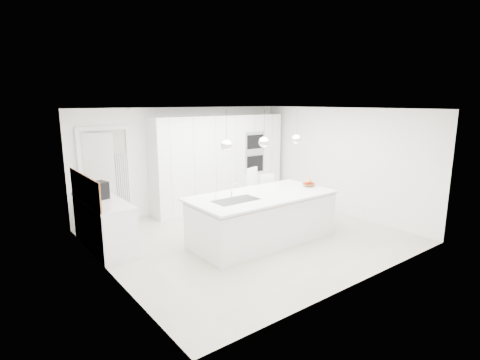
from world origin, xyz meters
TOP-DOWN VIEW (x-y plane):
  - floor at (0.00, 0.00)m, footprint 5.50×5.50m
  - wall_back at (0.00, 2.50)m, footprint 5.50×0.00m
  - wall_left at (-2.75, 0.00)m, footprint 0.00×5.00m
  - ceiling at (0.00, 0.00)m, footprint 5.50×5.50m
  - tall_cabinets at (0.80, 2.20)m, footprint 3.60×0.60m
  - oven_stack at (1.70, 1.89)m, footprint 0.62×0.04m
  - doorway_frame at (-1.95, 2.47)m, footprint 1.11×0.08m
  - hallway_door at (-2.20, 2.42)m, footprint 0.76×0.38m
  - radiator at (-1.63, 2.46)m, footprint 0.32×0.04m
  - left_base_cabinets at (-2.45, 1.20)m, footprint 0.60×1.80m
  - left_worktop at (-2.45, 1.20)m, footprint 0.62×1.82m
  - oak_backsplash at (-2.74, 1.20)m, footprint 0.02×1.80m
  - island_base at (0.10, -0.30)m, footprint 2.80×1.20m
  - island_worktop at (0.10, -0.25)m, footprint 2.84×1.40m
  - island_sink at (-0.55, -0.30)m, footprint 0.84×0.44m
  - island_tap at (-0.50, -0.10)m, footprint 0.02×0.02m
  - pendant_left at (-0.75, -0.30)m, footprint 0.20×0.20m
  - pendant_mid at (0.10, -0.30)m, footprint 0.20×0.20m
  - pendant_right at (0.95, -0.30)m, footprint 0.20×0.20m
  - fruit_bowl at (1.32, -0.33)m, footprint 0.35×0.35m
  - espresso_machine at (-2.43, 1.30)m, footprint 0.25×0.33m
  - bar_stool_left at (0.61, 0.52)m, footprint 0.56×0.66m
  - bar_stool_right at (1.01, 0.49)m, footprint 0.48×0.57m
  - apple_a at (1.33, -0.30)m, footprint 0.08×0.08m
  - apple_b at (1.39, -0.34)m, footprint 0.07×0.07m
  - apple_c at (1.34, -0.32)m, footprint 0.08×0.08m
  - apple_extra_3 at (1.27, -0.31)m, footprint 0.07×0.07m
  - banana_bunch at (1.35, -0.31)m, footprint 0.22×0.16m

SIDE VIEW (x-z plane):
  - floor at x=0.00m, z-range 0.00..0.00m
  - left_base_cabinets at x=-2.45m, z-range 0.00..0.86m
  - island_base at x=0.10m, z-range 0.00..0.86m
  - bar_stool_right at x=1.01m, z-range 0.00..1.04m
  - bar_stool_left at x=0.61m, z-range 0.00..1.22m
  - island_sink at x=-0.55m, z-range 0.73..0.91m
  - radiator at x=-1.63m, z-range 0.15..1.55m
  - left_worktop at x=-2.45m, z-range 0.86..0.90m
  - island_worktop at x=0.10m, z-range 0.86..0.90m
  - fruit_bowl at x=1.32m, z-range 0.90..0.97m
  - apple_b at x=1.39m, z-range 0.93..1.00m
  - apple_extra_3 at x=1.27m, z-range 0.93..1.00m
  - apple_c at x=1.34m, z-range 0.93..1.01m
  - apple_a at x=1.33m, z-range 0.93..1.01m
  - hallway_door at x=-2.20m, z-range 0.00..2.00m
  - banana_bunch at x=1.35m, z-range 0.91..1.11m
  - doorway_frame at x=-1.95m, z-range -0.04..2.09m
  - island_tap at x=-0.50m, z-range 0.90..1.20m
  - espresso_machine at x=-2.43m, z-range 0.90..1.22m
  - tall_cabinets at x=0.80m, z-range 0.00..2.30m
  - oak_backsplash at x=-2.74m, z-range 0.90..1.40m
  - wall_back at x=0.00m, z-range -1.50..4.00m
  - wall_left at x=-2.75m, z-range -1.25..3.75m
  - oven_stack at x=1.70m, z-range 0.83..1.88m
  - pendant_left at x=-0.75m, z-range 1.80..2.00m
  - pendant_mid at x=0.10m, z-range 1.80..2.00m
  - pendant_right at x=0.95m, z-range 1.80..2.00m
  - ceiling at x=0.00m, z-range 2.50..2.50m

